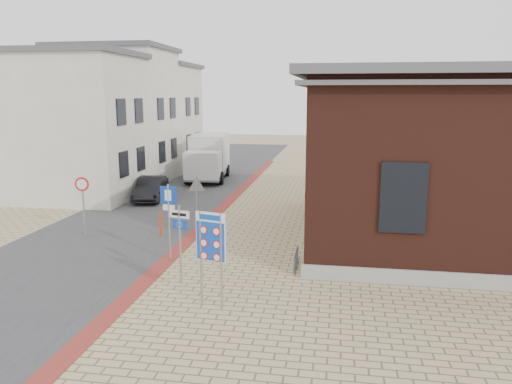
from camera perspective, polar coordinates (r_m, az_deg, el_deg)
The scene contains 16 objects.
ground at distance 16.12m, azimuth -5.71°, elevation -10.45°, with size 120.00×120.00×0.00m, color tan.
road_strip at distance 31.51m, azimuth -8.28°, elevation 0.17°, with size 7.00×60.00×0.02m, color #38383A.
curb_strip at distance 25.86m, azimuth -4.23°, elevation -2.12°, with size 0.60×40.00×0.02m, color maroon.
brick_building at distance 22.16m, azimuth 22.45°, elevation 3.98°, with size 13.00×13.00×6.80m.
townhouse_near at distance 30.47m, azimuth -20.22°, elevation 7.13°, with size 7.40×6.40×8.30m.
townhouse_mid at distance 35.78m, azimuth -15.51°, elevation 8.53°, with size 7.40×6.40×9.10m.
townhouse_far at distance 41.32m, azimuth -11.97°, elevation 8.41°, with size 7.40×6.40×8.30m.
bike_rack at distance 17.64m, azimuth 4.59°, elevation -7.60°, with size 0.08×1.80×0.60m.
sedan at distance 29.04m, azimuth -11.93°, elevation 0.42°, with size 1.39×3.98×1.31m, color black.
box_truck at distance 35.17m, azimuth -5.49°, elevation 4.00°, with size 3.02×6.17×3.11m.
border_sign at distance 13.98m, azimuth -5.19°, elevation -5.38°, with size 0.91×0.29×2.72m.
essen_sign at distance 15.77m, azimuth -8.69°, elevation -4.56°, with size 0.68×0.18×2.53m.
parking_sign at distance 17.92m, azimuth -9.94°, elevation -1.86°, with size 0.62×0.14×2.81m.
yield_sign at distance 21.71m, azimuth -6.78°, elevation 0.15°, with size 0.84×0.22×2.39m.
speed_sign at distance 22.08m, azimuth -19.17°, elevation -0.48°, with size 0.60×0.10×2.54m.
bollard at distance 21.48m, azimuth -10.87°, elevation -3.61°, with size 0.10×0.10×1.06m, color red.
Camera 1 is at (4.01, -14.46, 5.89)m, focal length 35.00 mm.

